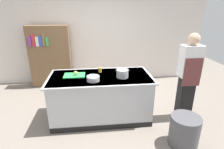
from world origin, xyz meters
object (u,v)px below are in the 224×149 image
(juice_cup, at_px, (100,70))
(person_chef, at_px, (188,76))
(bookshelf, at_px, (50,57))
(mixing_bowl, at_px, (93,78))
(stock_pot, at_px, (122,73))
(onion, at_px, (76,73))
(trash_bin, at_px, (184,131))

(juice_cup, xyz_separation_m, person_chef, (1.68, -0.41, -0.04))
(bookshelf, bearing_deg, mixing_bowl, -59.82)
(stock_pot, bearing_deg, mixing_bowl, -168.37)
(onion, relative_size, stock_pot, 0.27)
(person_chef, height_order, bookshelf, person_chef)
(onion, height_order, stock_pot, stock_pot)
(juice_cup, height_order, person_chef, person_chef)
(stock_pot, height_order, person_chef, person_chef)
(trash_bin, distance_m, bookshelf, 3.85)
(stock_pot, distance_m, mixing_bowl, 0.56)
(stock_pot, relative_size, juice_cup, 2.90)
(mixing_bowl, bearing_deg, stock_pot, 11.63)
(onion, xyz_separation_m, person_chef, (2.15, -0.25, -0.05))
(juice_cup, bearing_deg, person_chef, -13.73)
(juice_cup, relative_size, bookshelf, 0.06)
(onion, relative_size, bookshelf, 0.05)
(onion, relative_size, trash_bin, 0.15)
(mixing_bowl, xyz_separation_m, juice_cup, (0.14, 0.44, 0.00))
(person_chef, bearing_deg, stock_pot, 100.45)
(mixing_bowl, bearing_deg, juice_cup, 71.88)
(trash_bin, bearing_deg, stock_pot, 135.97)
(stock_pot, height_order, trash_bin, stock_pot)
(mixing_bowl, height_order, trash_bin, mixing_bowl)
(stock_pot, distance_m, person_chef, 1.27)
(juice_cup, relative_size, trash_bin, 0.19)
(onion, xyz_separation_m, juice_cup, (0.48, 0.16, -0.01))
(bookshelf, bearing_deg, stock_pot, -47.86)
(person_chef, bearing_deg, juice_cup, 90.40)
(trash_bin, bearing_deg, person_chef, 63.85)
(juice_cup, relative_size, person_chef, 0.06)
(stock_pot, xyz_separation_m, mixing_bowl, (-0.55, -0.11, -0.03))
(mixing_bowl, height_order, juice_cup, juice_cup)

